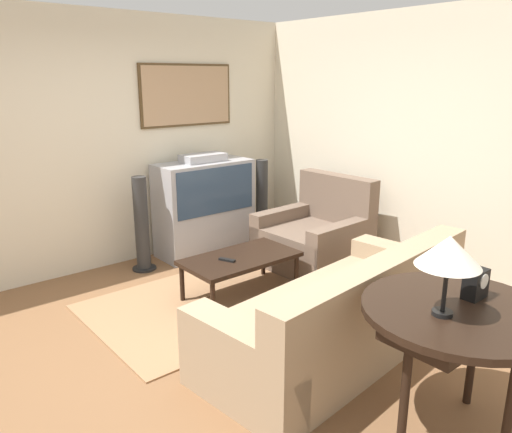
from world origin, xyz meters
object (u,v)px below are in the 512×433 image
armchair (316,238)px  coffee_table (240,260)px  tv (205,206)px  couch (342,317)px  speaker_tower_right (262,202)px  table_lamp (449,252)px  mantel_clock (476,284)px  speaker_tower_left (142,226)px  console_table (458,320)px

armchair → coffee_table: 1.16m
tv → couch: size_ratio=0.51×
coffee_table → speaker_tower_right: size_ratio=1.06×
tv → table_lamp: 3.68m
coffee_table → speaker_tower_right: (1.30, 1.22, 0.13)m
coffee_table → speaker_tower_right: bearing=43.1°
mantel_clock → armchair: bearing=63.2°
couch → mantel_clock: (-0.03, -0.99, 0.61)m
armchair → tv: bearing=-150.9°
speaker_tower_left → speaker_tower_right: bearing=0.0°
tv → armchair: 1.36m
table_lamp → speaker_tower_left: 3.55m
console_table → armchair: bearing=59.8°
table_lamp → speaker_tower_left: table_lamp is taller
speaker_tower_left → console_table: bearing=-87.7°
tv → speaker_tower_right: bearing=-3.2°
tv → speaker_tower_right: (0.84, -0.05, -0.07)m
console_table → mantel_clock: size_ratio=6.14×
coffee_table → couch: bearing=-91.2°
console_table → speaker_tower_left: speaker_tower_left is taller
coffee_table → speaker_tower_left: 1.28m
tv → table_lamp: table_lamp is taller
armchair → table_lamp: bearing=-35.1°
tv → couch: bearing=-100.7°
tv → speaker_tower_right: size_ratio=1.15×
coffee_table → mantel_clock: (-0.06, -2.27, 0.53)m
coffee_table → table_lamp: table_lamp is taller
table_lamp → speaker_tower_right: 3.93m
armchair → speaker_tower_right: speaker_tower_right is taller
couch → coffee_table: (0.03, 1.28, 0.07)m
couch → armchair: 1.83m
mantel_clock → couch: bearing=88.2°
mantel_clock → speaker_tower_right: size_ratio=0.17×
couch → console_table: (-0.22, -1.00, 0.45)m
coffee_table → console_table: size_ratio=1.03×
coffee_table → speaker_tower_right: speaker_tower_right is taller
mantel_clock → speaker_tower_left: 3.52m
tv → table_lamp: (-0.85, -3.53, 0.60)m
coffee_table → speaker_tower_left: speaker_tower_left is taller
coffee_table → mantel_clock: 2.33m
couch → table_lamp: bearing=63.9°
tv → couch: (-0.48, -2.54, -0.27)m
tv → speaker_tower_left: (-0.84, -0.05, -0.07)m
armchair → speaker_tower_right: (0.15, 1.10, 0.18)m
armchair → mantel_clock: mantel_clock is taller
console_table → table_lamp: (-0.15, 0.02, 0.43)m
speaker_tower_left → tv: bearing=3.2°
table_lamp → speaker_tower_right: (1.70, 3.48, -0.68)m
console_table → mantel_clock: mantel_clock is taller
tv → console_table: (-0.70, -3.55, 0.18)m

